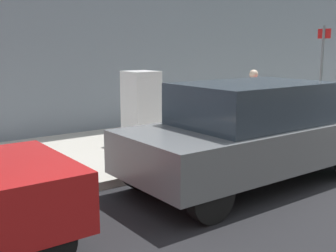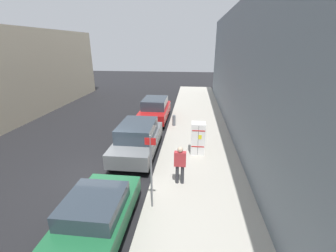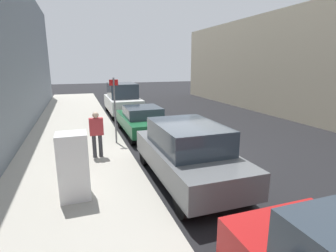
% 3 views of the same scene
% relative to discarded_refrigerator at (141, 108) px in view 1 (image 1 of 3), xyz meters
% --- Properties ---
extents(sidewalk_slab, '(4.10, 44.00, 0.15)m').
position_rel_discarded_refrigerator_xyz_m(sidewalk_slab, '(-0.06, 2.49, -0.91)').
color(sidewalk_slab, '#B2ADA0').
rests_on(sidewalk_slab, ground).
extents(discarded_refrigerator, '(0.72, 0.68, 1.68)m').
position_rel_discarded_refrigerator_xyz_m(discarded_refrigerator, '(0.00, 0.00, 0.00)').
color(discarded_refrigerator, white).
rests_on(discarded_refrigerator, sidewalk_slab).
extents(manhole_cover, '(0.70, 0.70, 0.02)m').
position_rel_discarded_refrigerator_xyz_m(manhole_cover, '(-0.08, -2.56, -0.83)').
color(manhole_cover, '#47443F').
rests_on(manhole_cover, sidewalk_slab).
extents(street_sign_post, '(0.36, 0.07, 2.74)m').
position_rel_discarded_refrigerator_xyz_m(street_sign_post, '(1.66, 4.41, 0.69)').
color(street_sign_post, slate).
rests_on(street_sign_post, sidewalk_slab).
extents(pedestrian_walking_far, '(0.48, 0.22, 1.65)m').
position_rel_discarded_refrigerator_xyz_m(pedestrian_walking_far, '(0.77, 2.87, 0.11)').
color(pedestrian_walking_far, '#333338').
rests_on(pedestrian_walking_far, sidewalk_slab).
extents(parked_suv_gray, '(1.98, 4.68, 1.77)m').
position_rel_discarded_refrigerator_xyz_m(parked_suv_gray, '(3.15, 0.24, -0.07)').
color(parked_suv_gray, slate).
rests_on(parked_suv_gray, ground).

